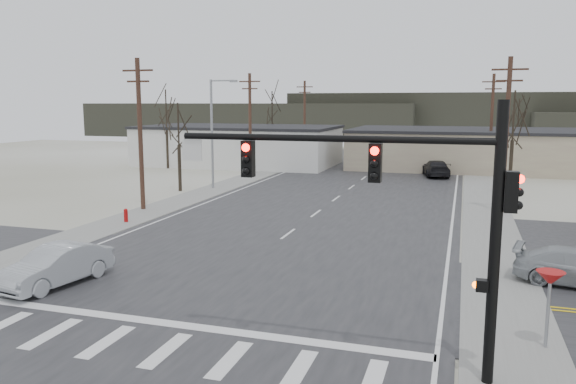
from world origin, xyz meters
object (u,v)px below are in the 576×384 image
traffic_signal_mast (417,201)px  car_far_b (379,149)px  fire_hydrant (126,215)px  sedan_crossing (56,266)px  car_far_a (436,168)px

traffic_signal_mast → car_far_b: bearing=99.1°
fire_hydrant → sedan_crossing: 11.75m
sedan_crossing → car_far_a: bearing=81.9°
fire_hydrant → sedan_crossing: size_ratio=0.19×
car_far_b → sedan_crossing: bearing=-81.3°
fire_hydrant → sedan_crossing: sedan_crossing is taller
traffic_signal_mast → fire_hydrant: traffic_signal_mast is taller
sedan_crossing → car_far_a: (12.55, 38.42, 0.02)m
traffic_signal_mast → car_far_a: size_ratio=1.65×
fire_hydrant → car_far_b: 51.33m
fire_hydrant → car_far_a: car_far_a is taller
traffic_signal_mast → sedan_crossing: bearing=167.1°
traffic_signal_mast → sedan_crossing: traffic_signal_mast is taller
fire_hydrant → car_far_b: size_ratio=0.23×
traffic_signal_mast → sedan_crossing: size_ratio=1.92×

